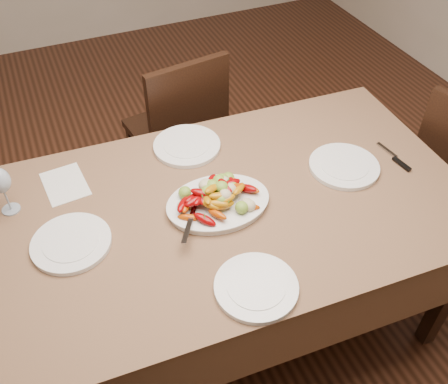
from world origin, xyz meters
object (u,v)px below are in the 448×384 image
at_px(plate_far, 187,146).
at_px(chair_far, 174,130).
at_px(dining_table, 224,268).
at_px(plate_left, 71,243).
at_px(serving_platter, 218,204).
at_px(plate_right, 344,166).
at_px(wine_glass, 3,189).
at_px(plate_near, 256,287).

bearing_deg(plate_far, chair_far, 79.01).
distance_m(dining_table, plate_left, 0.68).
bearing_deg(serving_platter, plate_far, 87.65).
xyz_separation_m(plate_right, wine_glass, (-1.24, 0.28, 0.09)).
bearing_deg(plate_near, chair_far, 83.42).
bearing_deg(serving_platter, plate_near, -94.67).
distance_m(plate_right, plate_far, 0.64).
bearing_deg(wine_glass, serving_platter, -21.94).
bearing_deg(plate_far, wine_glass, -172.74).
bearing_deg(plate_left, plate_far, 32.43).
distance_m(chair_far, plate_near, 1.31).
relative_size(chair_far, serving_platter, 2.57).
xyz_separation_m(plate_right, plate_near, (-0.57, -0.39, 0.00)).
bearing_deg(wine_glass, plate_near, -44.87).
xyz_separation_m(dining_table, serving_platter, (-0.02, -0.00, 0.39)).
distance_m(plate_far, wine_glass, 0.73).
relative_size(dining_table, plate_far, 6.61).
relative_size(plate_near, wine_glass, 1.30).
distance_m(plate_left, plate_far, 0.64).
xyz_separation_m(plate_far, plate_near, (-0.05, -0.75, 0.00)).
height_order(dining_table, serving_platter, serving_platter).
height_order(chair_far, wine_glass, wine_glass).
xyz_separation_m(dining_table, plate_right, (0.52, -0.00, 0.39)).
relative_size(dining_table, wine_glass, 8.98).
height_order(plate_near, wine_glass, wine_glass).
distance_m(dining_table, plate_far, 0.54).
bearing_deg(dining_table, serving_platter, -173.07).
xyz_separation_m(chair_far, plate_far, (-0.10, -0.51, 0.29)).
xyz_separation_m(plate_left, plate_right, (1.07, -0.02, 0.00)).
xyz_separation_m(plate_far, wine_glass, (-0.71, -0.09, 0.09)).
relative_size(plate_right, plate_near, 1.04).
height_order(serving_platter, plate_near, serving_platter).
distance_m(chair_far, plate_left, 1.11).
height_order(dining_table, chair_far, chair_far).
relative_size(plate_left, plate_far, 0.97).
height_order(dining_table, plate_far, plate_far).
bearing_deg(wine_glass, chair_far, 36.60).
xyz_separation_m(plate_left, wine_glass, (-0.17, 0.25, 0.09)).
bearing_deg(plate_far, plate_near, -93.53).
bearing_deg(plate_far, serving_platter, -92.35).
distance_m(dining_table, plate_near, 0.55).
height_order(plate_right, plate_far, same).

